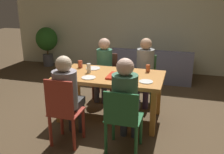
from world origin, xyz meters
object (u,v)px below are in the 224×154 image
Objects in this scene: person_2 at (126,97)px; plate_2 at (146,82)px; drinking_glass_2 at (148,68)px; drinking_glass_3 at (89,68)px; person_3 at (104,64)px; plate_1 at (93,68)px; potted_plant at (47,41)px; person_0 at (145,66)px; plate_0 at (89,78)px; chair_0 at (145,77)px; chair_2 at (123,118)px; person_1 at (67,92)px; drinking_glass_0 at (80,64)px; couch at (152,68)px; pizza_box_0 at (120,76)px; drinking_glass_1 at (59,71)px; chair_1 at (64,111)px; dining_table at (110,80)px.

plate_2 is (0.17, 0.54, 0.04)m from person_2.
drinking_glass_3 reaches higher than drinking_glass_2.
person_3 is at bearing 89.62° from drinking_glass_3.
person_2 is at bearing -50.96° from plate_1.
plate_2 is 4.34m from potted_plant.
plate_0 is (-0.69, -1.04, 0.05)m from person_0.
chair_2 is at bearing -90.00° from chair_0.
person_1 is 5.69× the size of plate_0.
drinking_glass_2 is at bearing 95.45° from plate_2.
person_0 is 1.53m from person_2.
potted_plant is at bearing 123.76° from person_1.
person_0 is at bearing 27.84° from drinking_glass_0.
couch is at bearing 69.23° from plate_1.
drinking_glass_3 reaches higher than plate_0.
drinking_glass_2 reaches higher than couch.
pizza_box_0 is at bearing -30.43° from plate_1.
potted_plant is (-2.30, 2.64, -0.11)m from drinking_glass_3.
person_2 is 0.71m from pizza_box_0.
person_2 is (0.00, -1.53, 0.01)m from person_0.
plate_0 is at bearing 137.60° from chair_2.
person_1 is at bearing -176.08° from person_2.
person_1 is 6.05× the size of plate_2.
person_2 is 8.31× the size of drinking_glass_3.
plate_1 is 0.13× the size of couch.
plate_0 is at bearing -123.42° from person_0.
chair_2 is (0.78, -0.09, -0.23)m from person_1.
plate_0 is at bearing -104.56° from couch.
chair_0 is 1.91m from person_1.
person_0 is at bearing 90.00° from person_2.
potted_plant reaches higher than chair_0.
drinking_glass_1 is at bearing -134.88° from chair_0.
drinking_glass_2 is (0.91, 1.24, 0.31)m from chair_1.
chair_0 is at bearing -29.26° from potted_plant.
chair_2 is (0.00, -1.67, -0.23)m from person_0.
plate_1 is (-0.80, -0.68, 0.29)m from chair_0.
dining_table is at bearing 115.53° from chair_2.
person_1 reaches higher than person_3.
person_1 is 1.13m from plate_2.
drinking_glass_2 is (-0.05, 0.51, 0.05)m from plate_2.
drinking_glass_2 is (0.13, -0.62, 0.35)m from chair_0.
chair_2 is at bearing -90.00° from person_0.
chair_1 is (-0.78, -1.72, -0.21)m from person_0.
person_0 is at bearing 1.06° from person_3.
plate_1 is (-0.80, 0.99, 0.04)m from person_2.
person_2 is at bearing -35.37° from plate_0.
person_0 is (-0.00, -0.14, 0.25)m from chair_0.
person_3 is at bearing 90.00° from chair_1.
pizza_box_0 is (0.54, 0.85, 0.26)m from chair_1.
person_2 reaches higher than person_3.
plate_0 is 1.80× the size of drinking_glass_2.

